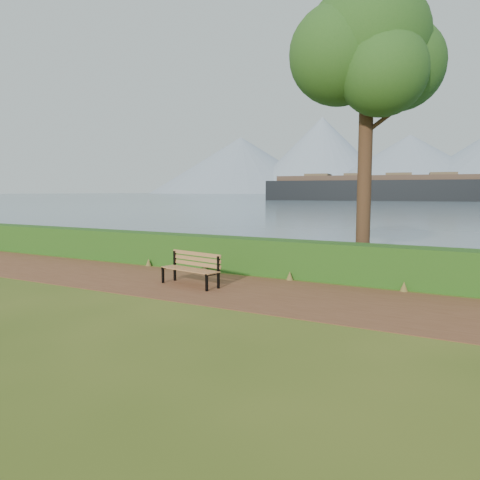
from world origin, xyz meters
The scene contains 7 objects.
ground centered at (0.00, 0.00, 0.00)m, with size 140.00×140.00×0.00m, color #3E5217.
path centered at (0.00, 0.30, 0.01)m, with size 40.00×3.40×0.01m, color brown.
hedge centered at (0.00, 2.60, 0.50)m, with size 32.00×0.85×1.00m, color #174513.
mountains centered at (-9.17, 406.05, 27.70)m, with size 585.00×190.00×70.00m.
bench centered at (-0.27, 0.24, 0.48)m, with size 1.72×0.79×0.83m.
tree centered at (3.02, 3.90, 6.20)m, with size 3.98×3.68×8.35m.
cargo_ship centered at (-10.49, 109.12, 3.09)m, with size 69.19×21.36×20.75m.
Camera 1 is at (6.37, -9.26, 2.36)m, focal length 35.00 mm.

